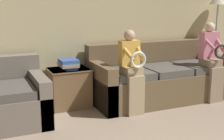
{
  "coord_description": "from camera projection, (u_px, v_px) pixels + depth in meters",
  "views": [
    {
      "loc": [
        -1.52,
        -1.41,
        1.56
      ],
      "look_at": [
        -0.04,
        1.96,
        0.75
      ],
      "focal_mm": 50.0,
      "sensor_mm": 36.0,
      "label": 1
    }
  ],
  "objects": [
    {
      "name": "child_right_seated",
      "position": [
        212.0,
        59.0,
        4.91
      ],
      "size": [
        0.3,
        0.37,
        1.25
      ],
      "color": "gray",
      "rests_on": "ground_plane"
    },
    {
      "name": "book_stack",
      "position": [
        69.0,
        64.0,
        4.6
      ],
      "size": [
        0.26,
        0.32,
        0.14
      ],
      "color": "#33569E",
      "rests_on": "side_shelf"
    },
    {
      "name": "side_shelf",
      "position": [
        69.0,
        87.0,
        4.69
      ],
      "size": [
        0.6,
        0.49,
        0.58
      ],
      "color": "brown",
      "rests_on": "ground_plane"
    },
    {
      "name": "child_left_seated",
      "position": [
        132.0,
        68.0,
        4.36
      ],
      "size": [
        0.29,
        0.37,
        1.18
      ],
      "color": "tan",
      "rests_on": "ground_plane"
    },
    {
      "name": "wall_back",
      "position": [
        80.0,
        20.0,
        4.86
      ],
      "size": [
        7.05,
        0.06,
        2.55
      ],
      "color": "#C6B789",
      "rests_on": "ground_plane"
    },
    {
      "name": "couch_main",
      "position": [
        159.0,
        79.0,
        5.06
      ],
      "size": [
        2.24,
        0.94,
        0.9
      ],
      "color": "brown",
      "rests_on": "ground_plane"
    },
    {
      "name": "floor_lamp",
      "position": [
        218.0,
        7.0,
        5.6
      ],
      "size": [
        0.33,
        0.33,
        1.72
      ],
      "color": "#2D2B28",
      "rests_on": "ground_plane"
    }
  ]
}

